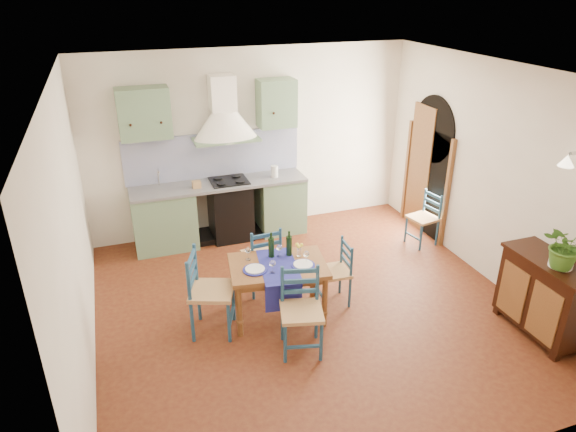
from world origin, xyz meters
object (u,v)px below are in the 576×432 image
object	(u,v)px
dining_table	(278,270)
potted_plant	(565,245)
sideboard	(545,294)
chair_near	(301,311)

from	to	relation	value
dining_table	potted_plant	distance (m)	3.04
dining_table	sideboard	bearing A→B (deg)	-25.58
dining_table	potted_plant	world-z (taller)	potted_plant
potted_plant	dining_table	bearing A→B (deg)	151.99
dining_table	chair_near	size ratio (longest dim) A/B	1.28
sideboard	potted_plant	world-z (taller)	potted_plant
dining_table	potted_plant	bearing A→B (deg)	-28.01
chair_near	potted_plant	bearing A→B (deg)	-16.27
chair_near	potted_plant	world-z (taller)	potted_plant
potted_plant	chair_near	bearing A→B (deg)	163.73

